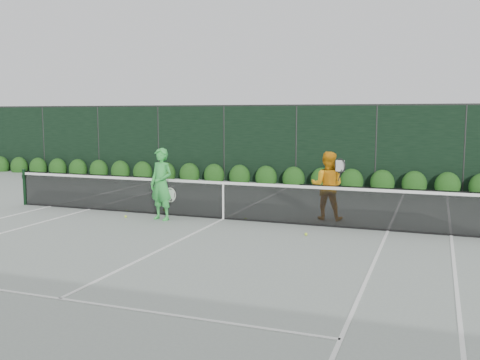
% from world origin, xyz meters
% --- Properties ---
extents(ground, '(80.00, 80.00, 0.00)m').
position_xyz_m(ground, '(0.00, 0.00, 0.00)').
color(ground, gray).
rests_on(ground, ground).
extents(tennis_net, '(12.90, 0.10, 1.07)m').
position_xyz_m(tennis_net, '(-0.02, 0.00, 0.53)').
color(tennis_net, black).
rests_on(tennis_net, ground).
extents(player_woman, '(0.76, 0.59, 1.84)m').
position_xyz_m(player_woman, '(-1.46, -0.60, 0.92)').
color(player_woman, green).
rests_on(player_woman, ground).
extents(player_man, '(0.93, 0.67, 1.75)m').
position_xyz_m(player_man, '(2.51, 0.92, 0.88)').
color(player_man, orange).
rests_on(player_man, ground).
extents(court_lines, '(11.03, 23.83, 0.01)m').
position_xyz_m(court_lines, '(0.00, 0.00, 0.01)').
color(court_lines, white).
rests_on(court_lines, ground).
extents(windscreen_fence, '(32.00, 21.07, 3.06)m').
position_xyz_m(windscreen_fence, '(0.00, -2.71, 1.51)').
color(windscreen_fence, black).
rests_on(windscreen_fence, ground).
extents(hedge_row, '(31.66, 0.65, 0.94)m').
position_xyz_m(hedge_row, '(-0.00, 7.15, 0.23)').
color(hedge_row, '#183C10').
rests_on(hedge_row, ground).
extents(tennis_balls, '(5.41, 1.66, 0.07)m').
position_xyz_m(tennis_balls, '(-0.87, -0.25, 0.03)').
color(tennis_balls, '#C3ED34').
rests_on(tennis_balls, ground).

